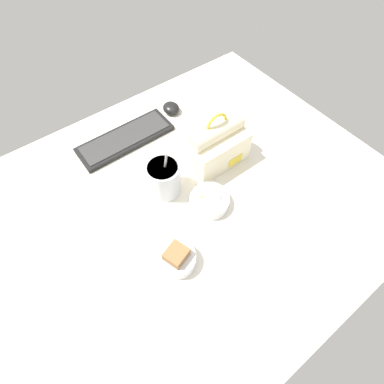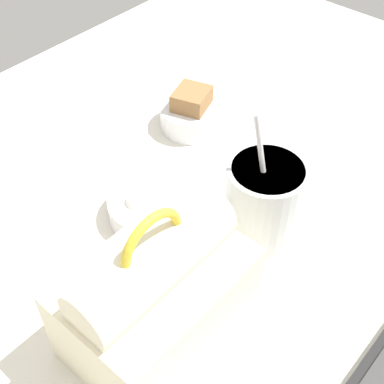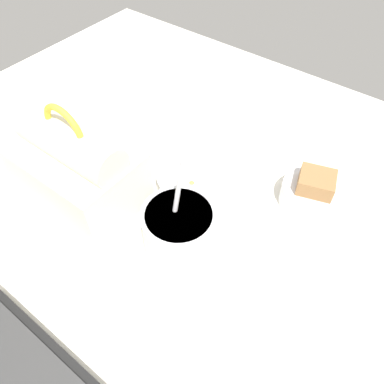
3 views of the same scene
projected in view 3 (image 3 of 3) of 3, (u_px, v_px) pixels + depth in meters
The scene contains 5 objects.
desk_surface at pixel (200, 227), 65.99cm from camera, with size 140.00×110.00×2.00cm.
lunch_bag at pixel (78, 170), 63.11cm from camera, with size 20.75×14.48×20.84cm.
soup_cup at pixel (180, 237), 56.07cm from camera, with size 10.84×10.84×19.81cm.
bento_bowl_sandwich at pixel (312, 194), 66.22cm from camera, with size 10.93×10.93×7.21cm.
bento_bowl_snacks at pixel (191, 179), 69.43cm from camera, with size 12.72×12.72×5.32cm.
Camera 3 is at (-22.00, 31.40, 55.09)cm, focal length 35.00 mm.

